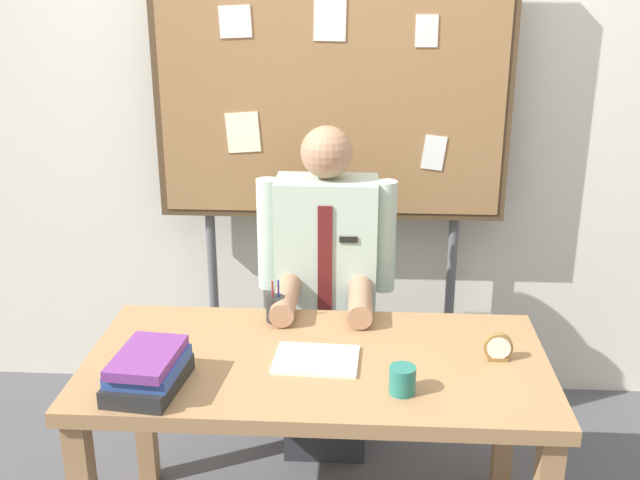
{
  "coord_description": "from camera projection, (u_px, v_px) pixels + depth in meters",
  "views": [
    {
      "loc": [
        0.14,
        -2.21,
        1.94
      ],
      "look_at": [
        0.0,
        0.19,
        1.1
      ],
      "focal_mm": 42.24,
      "sensor_mm": 36.0,
      "label": 1
    }
  ],
  "objects": [
    {
      "name": "back_wall",
      "position": [
        333.0,
        114.0,
        3.4
      ],
      "size": [
        6.4,
        0.08,
        2.7
      ],
      "primitive_type": "cube",
      "color": "silver",
      "rests_on": "ground_plane"
    },
    {
      "name": "desk_clock",
      "position": [
        498.0,
        348.0,
        2.46
      ],
      "size": [
        0.09,
        0.04,
        0.09
      ],
      "color": "olive",
      "rests_on": "desk"
    },
    {
      "name": "book_stack",
      "position": [
        148.0,
        371.0,
        2.29
      ],
      "size": [
        0.23,
        0.31,
        0.13
      ],
      "color": "#262626",
      "rests_on": "desk"
    },
    {
      "name": "open_notebook",
      "position": [
        316.0,
        360.0,
        2.47
      ],
      "size": [
        0.28,
        0.22,
        0.01
      ],
      "primitive_type": "cube",
      "rotation": [
        0.0,
        0.0,
        -0.05
      ],
      "color": "white",
      "rests_on": "desk"
    },
    {
      "name": "coffee_mug",
      "position": [
        402.0,
        380.0,
        2.27
      ],
      "size": [
        0.08,
        0.08,
        0.09
      ],
      "primitive_type": "cylinder",
      "color": "#267266",
      "rests_on": "desk"
    },
    {
      "name": "bulletin_board",
      "position": [
        331.0,
        90.0,
        3.16
      ],
      "size": [
        1.51,
        0.09,
        2.1
      ],
      "color": "#4C3823",
      "rests_on": "ground_plane"
    },
    {
      "name": "desk",
      "position": [
        317.0,
        384.0,
        2.52
      ],
      "size": [
        1.53,
        0.76,
        0.75
      ],
      "color": "#9E754C",
      "rests_on": "ground_plane"
    },
    {
      "name": "person",
      "position": [
        326.0,
        308.0,
        3.09
      ],
      "size": [
        0.55,
        0.56,
        1.41
      ],
      "color": "#2D2D33",
      "rests_on": "ground_plane"
    },
    {
      "name": "pen_holder",
      "position": [
        276.0,
        308.0,
        2.74
      ],
      "size": [
        0.07,
        0.07,
        0.16
      ],
      "color": "#262626",
      "rests_on": "desk"
    }
  ]
}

